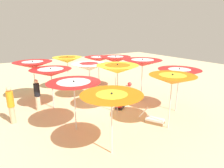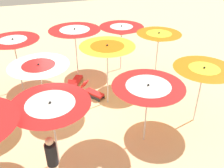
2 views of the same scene
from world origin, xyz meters
The scene contains 15 objects.
ground centered at (0.00, 0.00, -0.02)m, with size 37.76×37.76×0.04m, color beige.
beach_umbrella_3 centered at (2.16, 2.12, 2.16)m, with size 2.12×2.12×2.43m.
beach_umbrella_4 centered at (-0.27, 1.29, 2.04)m, with size 2.05×2.05×2.30m.
beach_umbrella_5 centered at (-2.57, 1.15, 2.00)m, with size 2.16×2.16×2.25m.
beach_umbrella_6 centered at (2.34, -0.44, 2.28)m, with size 2.28×2.28×2.53m.
beach_umbrella_7 centered at (0.02, -1.22, 2.30)m, with size 2.08×2.08×2.57m.
beach_umbrella_8 centered at (-2.48, -1.72, 1.97)m, with size 2.20×2.20×2.20m.
beach_umbrella_9 centered at (2.73, -2.76, 2.04)m, with size 2.14×2.14×2.31m.
beach_umbrella_10 centered at (0.94, -3.81, 2.21)m, with size 1.92×1.92×2.45m.
beach_umbrella_11 centered at (-2.10, -3.94, 2.00)m, with size 2.07×2.07×2.24m.
lounger_0 centered at (0.65, -0.73, 0.20)m, with size 1.12×0.92×0.62m.
lounger_1 centered at (0.72, -3.08, 0.22)m, with size 0.87×1.17×0.67m.
lounger_2 centered at (1.79, -0.21, 0.19)m, with size 1.28×0.95×0.52m.
beachgoer_1 centered at (-3.33, 1.33, 0.89)m, with size 0.30×0.30×1.70m.
beach_ball centered at (3.53, 2.18, 0.16)m, with size 0.32×0.32×0.32m, color red.
Camera 2 is at (-8.16, 1.27, 5.96)m, focal length 39.96 mm.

